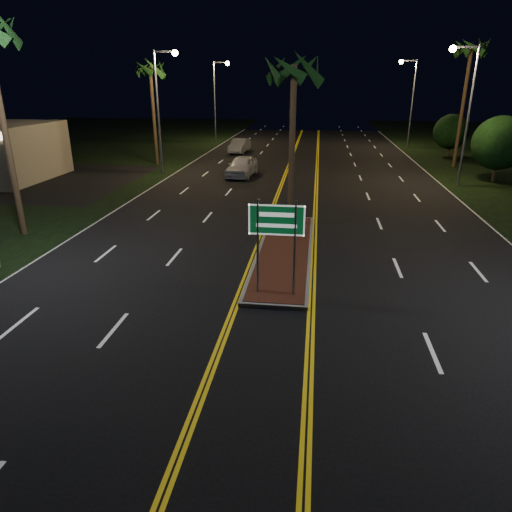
% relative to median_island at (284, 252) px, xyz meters
% --- Properties ---
extents(ground, '(120.00, 120.00, 0.00)m').
position_rel_median_island_xyz_m(ground, '(0.00, -7.00, -0.08)').
color(ground, black).
rests_on(ground, ground).
extents(median_island, '(2.25, 10.25, 0.17)m').
position_rel_median_island_xyz_m(median_island, '(0.00, 0.00, 0.00)').
color(median_island, gray).
rests_on(median_island, ground).
extents(highway_sign, '(1.80, 0.08, 3.20)m').
position_rel_median_island_xyz_m(highway_sign, '(0.00, -4.20, 2.32)').
color(highway_sign, gray).
rests_on(highway_sign, ground).
extents(streetlight_left_mid, '(1.91, 0.44, 9.00)m').
position_rel_median_island_xyz_m(streetlight_left_mid, '(-10.61, 17.00, 5.57)').
color(streetlight_left_mid, gray).
rests_on(streetlight_left_mid, ground).
extents(streetlight_left_far, '(1.91, 0.44, 9.00)m').
position_rel_median_island_xyz_m(streetlight_left_far, '(-10.61, 37.00, 5.57)').
color(streetlight_left_far, gray).
rests_on(streetlight_left_far, ground).
extents(streetlight_right_mid, '(1.91, 0.44, 9.00)m').
position_rel_median_island_xyz_m(streetlight_right_mid, '(10.61, 15.00, 5.57)').
color(streetlight_right_mid, gray).
rests_on(streetlight_right_mid, ground).
extents(streetlight_right_far, '(1.91, 0.44, 9.00)m').
position_rel_median_island_xyz_m(streetlight_right_far, '(10.61, 35.00, 5.57)').
color(streetlight_right_far, gray).
rests_on(streetlight_right_far, ground).
extents(palm_median, '(2.40, 2.40, 8.30)m').
position_rel_median_island_xyz_m(palm_median, '(0.00, 3.50, 7.19)').
color(palm_median, '#382819').
rests_on(palm_median, ground).
extents(palm_left_far, '(2.40, 2.40, 8.80)m').
position_rel_median_island_xyz_m(palm_left_far, '(-12.80, 21.00, 7.66)').
color(palm_left_far, '#382819').
rests_on(palm_left_far, ground).
extents(palm_right_far, '(2.40, 2.40, 10.30)m').
position_rel_median_island_xyz_m(palm_right_far, '(12.80, 23.00, 9.06)').
color(palm_right_far, '#382819').
rests_on(palm_right_far, ground).
extents(shrub_mid, '(3.78, 3.78, 4.62)m').
position_rel_median_island_xyz_m(shrub_mid, '(14.00, 17.00, 2.64)').
color(shrub_mid, '#382819').
rests_on(shrub_mid, ground).
extents(shrub_far, '(3.24, 3.24, 3.96)m').
position_rel_median_island_xyz_m(shrub_far, '(13.80, 29.00, 2.25)').
color(shrub_far, '#382819').
rests_on(shrub_far, ground).
extents(car_near, '(2.79, 5.54, 1.78)m').
position_rel_median_island_xyz_m(car_near, '(-4.49, 16.51, 0.81)').
color(car_near, silver).
rests_on(car_near, ground).
extents(car_far, '(2.44, 4.94, 1.60)m').
position_rel_median_island_xyz_m(car_far, '(-6.74, 28.79, 0.71)').
color(car_far, '#B6B9C1').
rests_on(car_far, ground).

